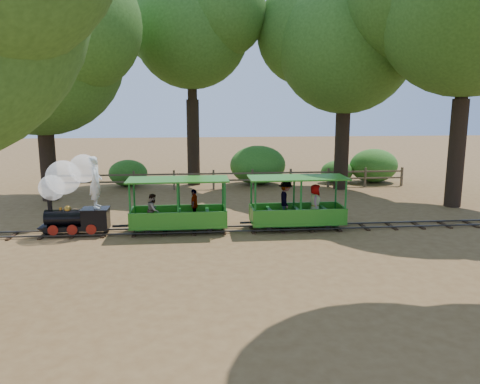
{
  "coord_description": "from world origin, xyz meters",
  "views": [
    {
      "loc": [
        -1.95,
        -15.57,
        4.36
      ],
      "look_at": [
        -0.38,
        0.5,
        1.27
      ],
      "focal_mm": 35.0,
      "sensor_mm": 36.0,
      "label": 1
    }
  ],
  "objects": [
    {
      "name": "track",
      "position": [
        0.0,
        0.0,
        0.07
      ],
      "size": [
        22.0,
        1.0,
        0.1
      ],
      "color": "#3F3D3A",
      "rests_on": "ground"
    },
    {
      "name": "oak_nw",
      "position": [
        -8.54,
        6.1,
        6.92
      ],
      "size": [
        9.05,
        7.97,
        10.16
      ],
      "color": "#2D2116",
      "rests_on": "ground"
    },
    {
      "name": "shrub_east",
      "position": [
        7.94,
        9.3,
        0.93
      ],
      "size": [
        2.68,
        2.06,
        1.85
      ],
      "primitive_type": "ellipsoid",
      "color": "#2D6B1E",
      "rests_on": "ground"
    },
    {
      "name": "oak_nc",
      "position": [
        -2.03,
        9.58,
        8.28
      ],
      "size": [
        7.43,
        6.54,
        10.97
      ],
      "color": "#2D2116",
      "rests_on": "ground"
    },
    {
      "name": "carriage_rear",
      "position": [
        1.56,
        0.05,
        0.82
      ],
      "size": [
        3.37,
        1.42,
        1.75
      ],
      "color": "#2A7B1A",
      "rests_on": "track"
    },
    {
      "name": "ground",
      "position": [
        0.0,
        0.0,
        0.0
      ],
      "size": [
        90.0,
        90.0,
        0.0
      ],
      "primitive_type": "plane",
      "color": "olive",
      "rests_on": "ground"
    },
    {
      "name": "shrub_west",
      "position": [
        -5.46,
        9.3,
        0.7
      ],
      "size": [
        2.03,
        1.56,
        1.41
      ],
      "primitive_type": "ellipsoid",
      "color": "#2D6B1E",
      "rests_on": "ground"
    },
    {
      "name": "shrub_mid_w",
      "position": [
        1.46,
        9.3,
        1.05
      ],
      "size": [
        3.02,
        2.32,
        2.09
      ],
      "primitive_type": "ellipsoid",
      "color": "#2D6B1E",
      "rests_on": "ground"
    },
    {
      "name": "fence",
      "position": [
        0.0,
        8.0,
        0.58
      ],
      "size": [
        18.1,
        0.1,
        1.0
      ],
      "color": "brown",
      "rests_on": "ground"
    },
    {
      "name": "oak_ne",
      "position": [
        5.47,
        7.59,
        7.52
      ],
      "size": [
        8.44,
        7.43,
        10.56
      ],
      "color": "#2D2116",
      "rests_on": "ground"
    },
    {
      "name": "carriage_front",
      "position": [
        -2.57,
        -0.02,
        0.73
      ],
      "size": [
        3.37,
        1.38,
        1.75
      ],
      "color": "#2A7B1A",
      "rests_on": "track"
    },
    {
      "name": "locomotive",
      "position": [
        -6.01,
        0.07,
        1.57
      ],
      "size": [
        2.38,
        1.12,
        2.74
      ],
      "color": "black",
      "rests_on": "ground"
    },
    {
      "name": "shrub_mid_e",
      "position": [
        5.86,
        9.3,
        0.62
      ],
      "size": [
        1.78,
        1.37,
        1.23
      ],
      "primitive_type": "ellipsoid",
      "color": "#2D6B1E",
      "rests_on": "ground"
    }
  ]
}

